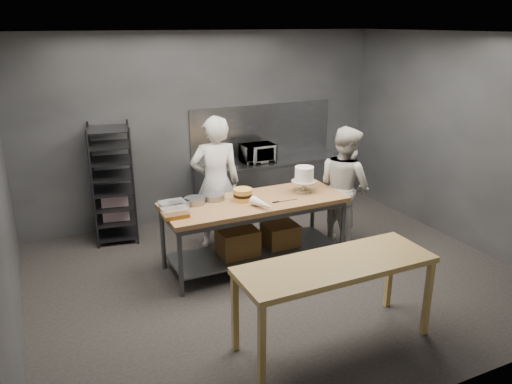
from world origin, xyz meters
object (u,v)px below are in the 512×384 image
chef_behind (216,183)px  microwave (258,153)px  work_table (255,225)px  chef_right (344,187)px  layer_cake (243,195)px  speed_rack (113,184)px  near_counter (336,270)px  frosted_cake_stand (304,176)px

chef_behind → microwave: chef_behind is taller
work_table → chef_right: bearing=3.1°
chef_right → layer_cake: size_ratio=7.12×
chef_behind → microwave: 1.48m
work_table → microwave: size_ratio=4.43×
chef_right → layer_cake: (-1.60, -0.02, 0.12)m
work_table → layer_cake: 0.46m
chef_behind → work_table: bearing=120.0°
microwave → layer_cake: (-1.02, -1.69, -0.05)m
speed_rack → chef_behind: bearing=-35.0°
work_table → near_counter: bearing=-90.5°
chef_right → microwave: bearing=11.6°
chef_right → frosted_cake_stand: chef_right is taller
near_counter → frosted_cake_stand: bearing=68.4°
work_table → speed_rack: bearing=132.3°
chef_behind → chef_right: bearing=170.0°
speed_rack → frosted_cake_stand: speed_rack is taller
speed_rack → microwave: size_ratio=3.23×
work_table → chef_right: 1.49m
frosted_cake_stand → layer_cake: (-0.89, 0.03, -0.14)m
layer_cake → speed_rack: bearing=130.4°
chef_right → near_counter: bearing=135.6°
near_counter → frosted_cake_stand: size_ratio=5.69×
speed_rack → near_counter: bearing=-67.2°
work_table → near_counter: (-0.02, -1.90, 0.24)m
speed_rack → chef_right: 3.37m
chef_right → microwave: size_ratio=3.24×
near_counter → chef_right: (1.47, 1.98, 0.06)m
layer_cake → chef_right: bearing=0.7°
near_counter → microwave: (0.89, 3.65, 0.24)m
chef_behind → frosted_cake_stand: chef_behind is taller
chef_right → microwave: 1.78m
chef_behind → microwave: bearing=-126.7°
microwave → layer_cake: 1.97m
chef_behind → microwave: (1.12, 0.97, 0.09)m
chef_behind → layer_cake: chef_behind is taller
work_table → layer_cake: layer_cake is taller
speed_rack → microwave: 2.40m
work_table → frosted_cake_stand: size_ratio=6.82×
near_counter → layer_cake: (-0.13, 1.96, 0.19)m
near_counter → chef_behind: size_ratio=1.04×
chef_right → microwave: (-0.58, 1.67, 0.17)m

